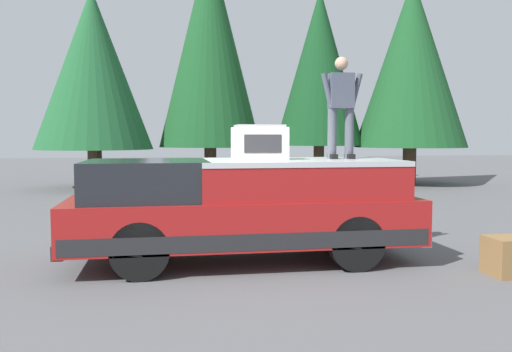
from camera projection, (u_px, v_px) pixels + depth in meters
The scene contains 11 objects.
ground_plane at pixel (230, 262), 8.60m from camera, with size 90.00×90.00×0.00m, color #565659.
pickup_truck at pixel (243, 208), 8.60m from camera, with size 2.01×5.54×1.65m.
compressor_unit at pixel (259, 142), 8.59m from camera, with size 0.65×0.84×0.56m.
person_on_truck_bed at pixel (341, 105), 8.90m from camera, with size 0.29×0.72×1.69m.
parked_car_navy at pixel (325, 180), 17.79m from camera, with size 1.64×4.10×1.16m.
parked_car_grey at pixel (168, 181), 17.47m from camera, with size 1.64×4.10×1.16m.
wooden_crate at pixel (508, 256), 7.78m from camera, with size 0.56×0.56×0.56m, color olive.
conifer_far_left at pixel (411, 63), 22.38m from camera, with size 4.65×4.65×8.65m.
conifer_left at pixel (320, 68), 22.66m from camera, with size 3.75×3.75×8.25m.
conifer_center_left at pixel (210, 45), 22.18m from camera, with size 4.23×4.23×10.08m.
conifer_center_right at pixel (93, 70), 20.75m from camera, with size 4.54×4.54×7.74m.
Camera 1 is at (-8.43, 1.02, 2.02)m, focal length 37.54 mm.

